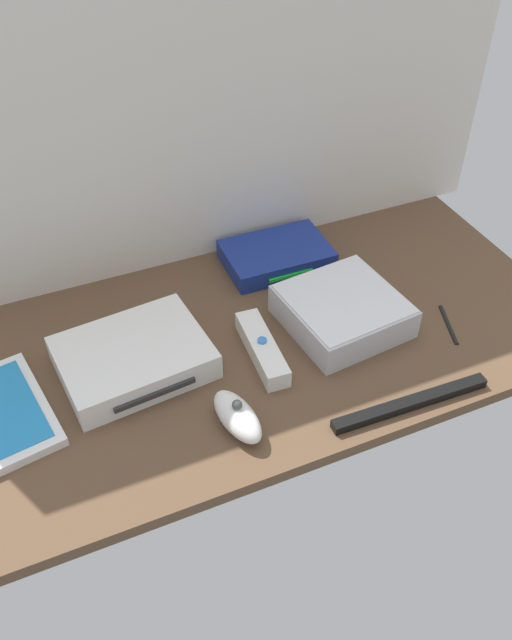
# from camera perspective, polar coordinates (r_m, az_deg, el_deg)

# --- Properties ---
(ground_plane) EXTENTS (1.00, 0.48, 0.02)m
(ground_plane) POSITION_cam_1_polar(r_m,az_deg,el_deg) (1.04, 0.00, -2.05)
(ground_plane) COLOR brown
(ground_plane) RESTS_ON ground
(back_wall) EXTENTS (1.10, 0.01, 0.64)m
(back_wall) POSITION_cam_1_polar(r_m,az_deg,el_deg) (1.05, -5.66, 19.92)
(back_wall) COLOR silver
(back_wall) RESTS_ON ground
(game_console) EXTENTS (0.22, 0.18, 0.04)m
(game_console) POSITION_cam_1_polar(r_m,az_deg,el_deg) (0.99, -10.42, -3.19)
(game_console) COLOR white
(game_console) RESTS_ON ground_plane
(mini_computer) EXTENTS (0.19, 0.19, 0.05)m
(mini_computer) POSITION_cam_1_polar(r_m,az_deg,el_deg) (1.05, 7.40, 0.79)
(mini_computer) COLOR silver
(mini_computer) RESTS_ON ground_plane
(network_router) EXTENTS (0.18, 0.13, 0.03)m
(network_router) POSITION_cam_1_polar(r_m,az_deg,el_deg) (1.17, 1.77, 5.54)
(network_router) COLOR navy
(network_router) RESTS_ON ground_plane
(remote_wand) EXTENTS (0.05, 0.15, 0.03)m
(remote_wand) POSITION_cam_1_polar(r_m,az_deg,el_deg) (1.00, 0.53, -2.46)
(remote_wand) COLOR white
(remote_wand) RESTS_ON ground_plane
(remote_nunchuk) EXTENTS (0.06, 0.11, 0.05)m
(remote_nunchuk) POSITION_cam_1_polar(r_m,az_deg,el_deg) (0.90, -1.60, -8.23)
(remote_nunchuk) COLOR white
(remote_nunchuk) RESTS_ON ground_plane
(sensor_bar) EXTENTS (0.24, 0.03, 0.01)m
(sensor_bar) POSITION_cam_1_polar(r_m,az_deg,el_deg) (0.96, 13.07, -6.93)
(sensor_bar) COLOR black
(sensor_bar) RESTS_ON ground_plane
(stylus_pen) EXTENTS (0.04, 0.09, 0.01)m
(stylus_pen) POSITION_cam_1_polar(r_m,az_deg,el_deg) (1.10, 16.15, -0.29)
(stylus_pen) COLOR black
(stylus_pen) RESTS_ON ground_plane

